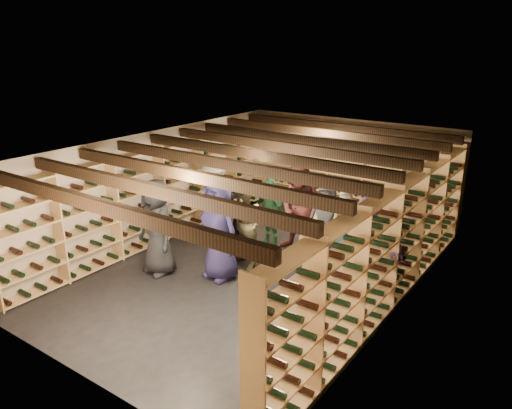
{
  "coord_description": "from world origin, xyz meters",
  "views": [
    {
      "loc": [
        5.06,
        -7.21,
        4.27
      ],
      "look_at": [
        -0.18,
        0.2,
        1.22
      ],
      "focal_mm": 35.0,
      "sensor_mm": 36.0,
      "label": 1
    }
  ],
  "objects_px": {
    "crate_stack_left": "(317,227)",
    "person_2": "(244,225)",
    "person_0": "(157,227)",
    "person_10": "(270,212)",
    "person_8": "(301,208)",
    "person_12": "(326,220)",
    "person_1": "(231,223)",
    "person_9": "(214,198)",
    "person_6": "(219,230)",
    "person_4": "(346,255)",
    "crate_stack_right": "(314,237)",
    "person_7": "(345,228)",
    "crate_loose": "(398,245)",
    "person_11": "(368,245)"
  },
  "relations": [
    {
      "from": "person_4",
      "to": "person_8",
      "type": "bearing_deg",
      "value": 155.04
    },
    {
      "from": "person_12",
      "to": "crate_loose",
      "type": "bearing_deg",
      "value": 31.24
    },
    {
      "from": "crate_loose",
      "to": "person_6",
      "type": "xyz_separation_m",
      "value": [
        -2.25,
        -3.19,
        0.87
      ]
    },
    {
      "from": "person_12",
      "to": "person_6",
      "type": "bearing_deg",
      "value": -135.11
    },
    {
      "from": "crate_stack_right",
      "to": "person_9",
      "type": "bearing_deg",
      "value": -167.7
    },
    {
      "from": "person_11",
      "to": "person_12",
      "type": "xyz_separation_m",
      "value": [
        -1.3,
        0.98,
        -0.11
      ]
    },
    {
      "from": "crate_stack_right",
      "to": "person_8",
      "type": "distance_m",
      "value": 0.68
    },
    {
      "from": "person_8",
      "to": "person_10",
      "type": "height_order",
      "value": "person_8"
    },
    {
      "from": "person_4",
      "to": "crate_loose",
      "type": "bearing_deg",
      "value": 106.6
    },
    {
      "from": "crate_loose",
      "to": "person_9",
      "type": "distance_m",
      "value": 4.08
    },
    {
      "from": "crate_loose",
      "to": "person_7",
      "type": "distance_m",
      "value": 1.66
    },
    {
      "from": "crate_loose",
      "to": "person_1",
      "type": "relative_size",
      "value": 0.34
    },
    {
      "from": "person_1",
      "to": "person_7",
      "type": "height_order",
      "value": "person_7"
    },
    {
      "from": "person_0",
      "to": "person_10",
      "type": "xyz_separation_m",
      "value": [
        1.01,
        2.28,
        -0.16
      ]
    },
    {
      "from": "person_0",
      "to": "person_1",
      "type": "height_order",
      "value": "person_0"
    },
    {
      "from": "crate_stack_right",
      "to": "person_9",
      "type": "distance_m",
      "value": 2.37
    },
    {
      "from": "person_0",
      "to": "person_9",
      "type": "bearing_deg",
      "value": 110.18
    },
    {
      "from": "person_10",
      "to": "crate_loose",
      "type": "bearing_deg",
      "value": 43.46
    },
    {
      "from": "crate_stack_right",
      "to": "person_11",
      "type": "bearing_deg",
      "value": -32.02
    },
    {
      "from": "person_8",
      "to": "person_12",
      "type": "bearing_deg",
      "value": 5.4
    },
    {
      "from": "person_6",
      "to": "person_1",
      "type": "bearing_deg",
      "value": 124.88
    },
    {
      "from": "person_1",
      "to": "person_6",
      "type": "xyz_separation_m",
      "value": [
        0.38,
        -0.86,
        0.21
      ]
    },
    {
      "from": "person_7",
      "to": "person_11",
      "type": "bearing_deg",
      "value": -69.43
    },
    {
      "from": "crate_stack_left",
      "to": "person_10",
      "type": "xyz_separation_m",
      "value": [
        -0.64,
        -0.96,
        0.5
      ]
    },
    {
      "from": "crate_loose",
      "to": "person_11",
      "type": "bearing_deg",
      "value": -85.01
    },
    {
      "from": "person_1",
      "to": "person_11",
      "type": "xyz_separation_m",
      "value": [
        2.83,
        0.17,
        0.15
      ]
    },
    {
      "from": "person_0",
      "to": "person_7",
      "type": "distance_m",
      "value": 3.58
    },
    {
      "from": "crate_stack_right",
      "to": "person_1",
      "type": "relative_size",
      "value": 0.46
    },
    {
      "from": "crate_stack_left",
      "to": "person_4",
      "type": "relative_size",
      "value": 0.32
    },
    {
      "from": "person_10",
      "to": "person_12",
      "type": "height_order",
      "value": "person_12"
    },
    {
      "from": "person_9",
      "to": "person_1",
      "type": "bearing_deg",
      "value": -38.1
    },
    {
      "from": "person_0",
      "to": "crate_stack_left",
      "type": "bearing_deg",
      "value": 75.05
    },
    {
      "from": "person_4",
      "to": "person_7",
      "type": "distance_m",
      "value": 1.5
    },
    {
      "from": "person_1",
      "to": "person_12",
      "type": "bearing_deg",
      "value": 26.91
    },
    {
      "from": "person_4",
      "to": "person_9",
      "type": "xyz_separation_m",
      "value": [
        -3.68,
        1.05,
        0.02
      ]
    },
    {
      "from": "person_2",
      "to": "person_9",
      "type": "distance_m",
      "value": 1.74
    },
    {
      "from": "person_1",
      "to": "person_12",
      "type": "distance_m",
      "value": 1.91
    },
    {
      "from": "person_7",
      "to": "person_10",
      "type": "xyz_separation_m",
      "value": [
        -1.73,
        -0.03,
        -0.04
      ]
    },
    {
      "from": "person_8",
      "to": "person_12",
      "type": "relative_size",
      "value": 1.21
    },
    {
      "from": "person_2",
      "to": "person_9",
      "type": "height_order",
      "value": "person_9"
    },
    {
      "from": "crate_stack_left",
      "to": "person_2",
      "type": "distance_m",
      "value": 2.26
    },
    {
      "from": "person_11",
      "to": "person_12",
      "type": "height_order",
      "value": "person_11"
    },
    {
      "from": "person_8",
      "to": "person_10",
      "type": "bearing_deg",
      "value": -171.21
    },
    {
      "from": "person_4",
      "to": "crate_stack_right",
      "type": "bearing_deg",
      "value": 148.43
    },
    {
      "from": "person_2",
      "to": "person_12",
      "type": "height_order",
      "value": "person_2"
    },
    {
      "from": "person_9",
      "to": "person_11",
      "type": "relative_size",
      "value": 1.01
    },
    {
      "from": "person_6",
      "to": "person_9",
      "type": "distance_m",
      "value": 2.05
    },
    {
      "from": "person_1",
      "to": "person_2",
      "type": "xyz_separation_m",
      "value": [
        0.49,
        -0.25,
        0.12
      ]
    },
    {
      "from": "person_6",
      "to": "person_8",
      "type": "relative_size",
      "value": 1.0
    },
    {
      "from": "person_10",
      "to": "person_11",
      "type": "height_order",
      "value": "person_11"
    }
  ]
}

